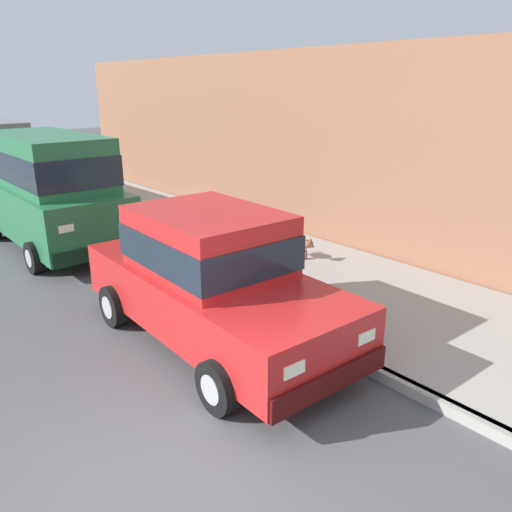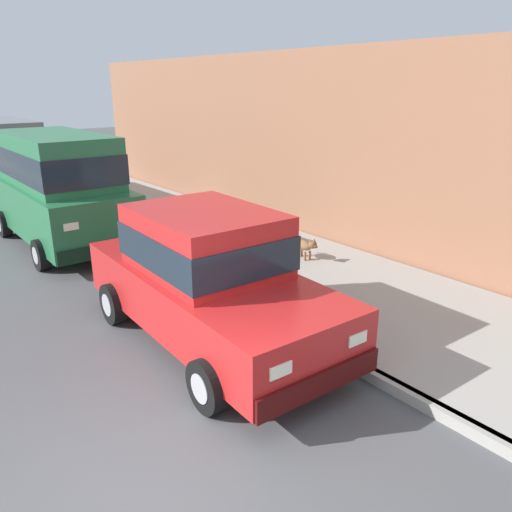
% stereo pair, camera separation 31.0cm
% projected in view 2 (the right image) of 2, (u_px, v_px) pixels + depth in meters
% --- Properties ---
extents(curb, '(0.16, 64.00, 0.14)m').
position_uv_depth(curb, '(381.00, 380.00, 6.21)').
color(curb, gray).
rests_on(curb, ground).
extents(sidewalk, '(3.60, 64.00, 0.14)m').
position_uv_depth(sidewalk, '(461.00, 337.00, 7.27)').
color(sidewalk, '#99968E').
rests_on(sidewalk, ground).
extents(car_red_sedan, '(2.14, 4.65, 1.92)m').
position_uv_depth(car_red_sedan, '(208.00, 276.00, 7.04)').
color(car_red_sedan, red).
rests_on(car_red_sedan, ground).
extents(car_green_van, '(2.14, 4.90, 2.52)m').
position_uv_depth(car_green_van, '(58.00, 184.00, 11.32)').
color(car_green_van, '#23663D').
rests_on(car_green_van, ground).
extents(car_grey_van, '(2.20, 4.93, 2.52)m').
position_uv_depth(car_grey_van, '(0.00, 158.00, 15.42)').
color(car_grey_van, slate).
rests_on(car_grey_van, ground).
extents(dog_brown, '(0.25, 0.76, 0.49)m').
position_uv_depth(dog_brown, '(306.00, 246.00, 10.21)').
color(dog_brown, brown).
rests_on(dog_brown, sidewalk).
extents(building_facade, '(0.50, 20.00, 4.29)m').
position_uv_depth(building_facade, '(292.00, 144.00, 12.30)').
color(building_facade, '#8C5B42').
rests_on(building_facade, ground).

